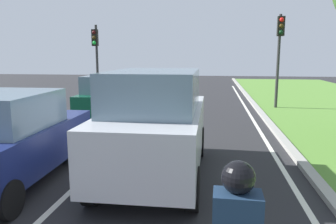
% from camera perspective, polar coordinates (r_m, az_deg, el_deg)
% --- Properties ---
extents(ground_plane, '(60.00, 60.00, 0.00)m').
position_cam_1_polar(ground_plane, '(12.74, -1.17, -1.86)').
color(ground_plane, '#262628').
extents(lane_line_center, '(0.12, 32.00, 0.01)m').
position_cam_1_polar(lane_line_center, '(12.86, -4.25, -1.75)').
color(lane_line_center, silver).
rests_on(lane_line_center, ground).
extents(lane_line_right_edge, '(0.12, 32.00, 0.01)m').
position_cam_1_polar(lane_line_right_edge, '(12.69, 15.11, -2.23)').
color(lane_line_right_edge, silver).
rests_on(lane_line_right_edge, ground).
extents(curb_right, '(0.24, 48.00, 0.12)m').
position_cam_1_polar(curb_right, '(12.75, 17.35, -2.02)').
color(curb_right, '#9E9B93').
rests_on(curb_right, ground).
extents(car_suv_ahead, '(1.99, 4.51, 2.28)m').
position_cam_1_polar(car_suv_ahead, '(6.91, -2.15, -1.99)').
color(car_suv_ahead, '#B7BABF').
rests_on(car_suv_ahead, ground).
extents(car_sedan_left_lane, '(1.91, 4.33, 1.86)m').
position_cam_1_polar(car_sedan_left_lane, '(7.35, -25.72, -4.24)').
color(car_sedan_left_lane, navy).
rests_on(car_sedan_left_lane, ground).
extents(car_hatchback_far, '(1.76, 3.71, 1.78)m').
position_cam_1_polar(car_hatchback_far, '(13.67, -10.53, 2.53)').
color(car_hatchback_far, '#0C472D').
rests_on(car_hatchback_far, ground).
extents(rider_person, '(0.51, 0.41, 1.16)m').
position_cam_1_polar(rider_person, '(2.95, 11.84, -18.55)').
color(rider_person, '#192D47').
rests_on(rider_person, ground).
extents(traffic_light_near_right, '(0.32, 0.50, 4.48)m').
position_cam_1_polar(traffic_light_near_right, '(16.62, 18.84, 11.12)').
color(traffic_light_near_right, '#2D2D2D').
rests_on(traffic_light_near_right, ground).
extents(traffic_light_overhead_left, '(0.32, 0.50, 4.25)m').
position_cam_1_polar(traffic_light_overhead_left, '(18.99, -12.44, 10.48)').
color(traffic_light_overhead_left, '#2D2D2D').
rests_on(traffic_light_overhead_left, ground).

